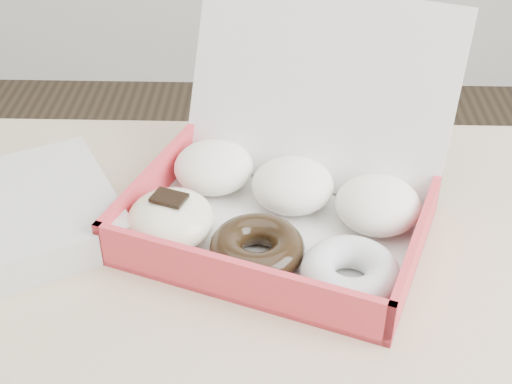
{
  "coord_description": "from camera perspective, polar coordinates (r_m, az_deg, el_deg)",
  "views": [
    {
      "loc": [
        0.15,
        -0.49,
        1.27
      ],
      "look_at": [
        0.13,
        0.14,
        0.81
      ],
      "focal_mm": 50.0,
      "sensor_mm": 36.0,
      "label": 1
    }
  ],
  "objects": [
    {
      "name": "table",
      "position": [
        0.78,
        -10.28,
        -14.35
      ],
      "size": [
        1.2,
        0.8,
        0.75
      ],
      "color": "tan",
      "rests_on": "ground"
    },
    {
      "name": "donut_box",
      "position": [
        0.81,
        1.87,
        -0.56
      ],
      "size": [
        0.41,
        0.4,
        0.23
      ],
      "rotation": [
        0.0,
        0.0,
        -0.36
      ],
      "color": "white",
      "rests_on": "table"
    }
  ]
}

